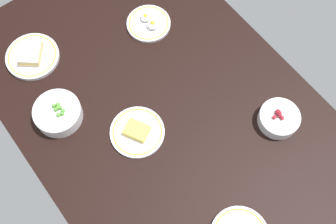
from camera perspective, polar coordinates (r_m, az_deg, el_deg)
The scene contains 6 objects.
dining_table at distance 149.84cm, azimuth -0.00°, elevation -0.60°, with size 154.77×96.61×4.00cm, color black.
bowl_berries at distance 149.50cm, azimuth 14.87°, elevation -0.84°, with size 14.29×14.29×6.55cm.
plate_cheese at distance 144.89cm, azimuth -4.22°, elevation -2.70°, with size 19.02×19.02×3.52cm.
plate_eggs at distance 165.75cm, azimuth -2.64°, elevation 12.01°, with size 17.07×17.07×4.48cm.
plate_sandwich at distance 165.17cm, azimuth -18.04°, elevation 7.31°, with size 19.89×19.89×4.75cm.
bowl_peas at distance 149.82cm, azimuth -14.78°, elevation -0.14°, with size 16.68×16.68×6.83cm.
Camera 1 is at (-45.67, 35.04, 140.34)cm, focal length 44.72 mm.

